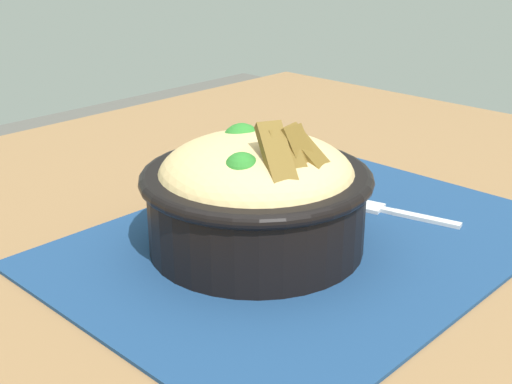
{
  "coord_description": "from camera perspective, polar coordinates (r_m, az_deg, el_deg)",
  "views": [
    {
      "loc": [
        -0.38,
        -0.35,
        1.0
      ],
      "look_at": [
        -0.0,
        0.01,
        0.79
      ],
      "focal_mm": 47.92,
      "sensor_mm": 36.0,
      "label": 1
    }
  ],
  "objects": [
    {
      "name": "table",
      "position": [
        0.62,
        0.79,
        -10.98
      ],
      "size": [
        1.15,
        0.97,
        0.73
      ],
      "color": "olive",
      "rests_on": "ground_plane"
    },
    {
      "name": "placemat",
      "position": [
        0.6,
        4.19,
        -4.13
      ],
      "size": [
        0.42,
        0.32,
        0.0
      ],
      "primitive_type": "cube",
      "rotation": [
        0.0,
        0.0,
        -0.0
      ],
      "color": "navy",
      "rests_on": "table"
    },
    {
      "name": "bowl",
      "position": [
        0.57,
        0.01,
        0.0
      ],
      "size": [
        0.22,
        0.22,
        0.12
      ],
      "color": "black",
      "rests_on": "placemat"
    },
    {
      "name": "fork",
      "position": [
        0.66,
        10.99,
        -1.54
      ],
      "size": [
        0.04,
        0.13,
        0.0
      ],
      "color": "silver",
      "rests_on": "placemat"
    }
  ]
}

